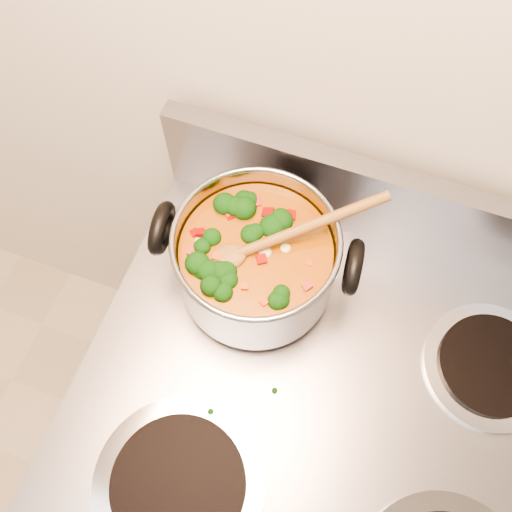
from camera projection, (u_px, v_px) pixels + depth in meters
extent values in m
cube|color=gray|center=(311.00, 459.00, 1.19)|extent=(0.74, 0.64, 0.92)
cube|color=gray|center=(406.00, 212.00, 0.82)|extent=(0.74, 0.03, 0.16)
cylinder|color=#A5A5AD|center=(179.00, 484.00, 0.74)|extent=(0.22, 0.22, 0.01)
cylinder|color=black|center=(178.00, 484.00, 0.73)|extent=(0.18, 0.18, 0.01)
cylinder|color=#A5A5AD|center=(256.00, 288.00, 0.85)|extent=(0.18, 0.18, 0.01)
cylinder|color=black|center=(256.00, 286.00, 0.85)|extent=(0.15, 0.15, 0.01)
cylinder|color=#A5A5AD|center=(489.00, 366.00, 0.80)|extent=(0.18, 0.18, 0.01)
cylinder|color=black|center=(491.00, 365.00, 0.80)|extent=(0.15, 0.15, 0.01)
cylinder|color=#9999A1|center=(256.00, 260.00, 0.79)|extent=(0.22, 0.22, 0.12)
torus|color=#9999A1|center=(256.00, 240.00, 0.74)|extent=(0.23, 0.23, 0.01)
cylinder|color=#8E540C|center=(256.00, 264.00, 0.80)|extent=(0.21, 0.21, 0.09)
torus|color=black|center=(162.00, 228.00, 0.77)|extent=(0.03, 0.08, 0.08)
torus|color=black|center=(353.00, 267.00, 0.74)|extent=(0.03, 0.08, 0.08)
ellipsoid|color=black|center=(278.00, 250.00, 0.76)|extent=(0.04, 0.04, 0.03)
ellipsoid|color=black|center=(307.00, 260.00, 0.76)|extent=(0.04, 0.04, 0.03)
ellipsoid|color=black|center=(320.00, 263.00, 0.75)|extent=(0.04, 0.04, 0.03)
ellipsoid|color=black|center=(266.00, 221.00, 0.78)|extent=(0.04, 0.04, 0.03)
ellipsoid|color=black|center=(235.00, 214.00, 0.79)|extent=(0.04, 0.04, 0.03)
ellipsoid|color=black|center=(228.00, 242.00, 0.77)|extent=(0.04, 0.04, 0.03)
ellipsoid|color=black|center=(261.00, 218.00, 0.78)|extent=(0.04, 0.04, 0.03)
ellipsoid|color=black|center=(245.00, 300.00, 0.73)|extent=(0.04, 0.04, 0.03)
ellipsoid|color=black|center=(275.00, 241.00, 0.77)|extent=(0.04, 0.04, 0.03)
ellipsoid|color=#960508|center=(321.00, 265.00, 0.75)|extent=(0.01, 0.01, 0.01)
ellipsoid|color=#960508|center=(302.00, 278.00, 0.75)|extent=(0.01, 0.01, 0.01)
ellipsoid|color=#960508|center=(289.00, 305.00, 0.73)|extent=(0.01, 0.01, 0.01)
ellipsoid|color=#960508|center=(294.00, 210.00, 0.79)|extent=(0.01, 0.01, 0.01)
ellipsoid|color=#960508|center=(270.00, 197.00, 0.80)|extent=(0.01, 0.01, 0.01)
ellipsoid|color=#960508|center=(289.00, 267.00, 0.75)|extent=(0.01, 0.01, 0.01)
ellipsoid|color=#960508|center=(240.00, 219.00, 0.78)|extent=(0.01, 0.01, 0.01)
ellipsoid|color=#960508|center=(231.00, 231.00, 0.77)|extent=(0.01, 0.01, 0.01)
ellipsoid|color=#960508|center=(258.00, 266.00, 0.75)|extent=(0.01, 0.01, 0.01)
ellipsoid|color=#960508|center=(241.00, 237.00, 0.77)|extent=(0.01, 0.01, 0.01)
ellipsoid|color=#960508|center=(308.00, 291.00, 0.74)|extent=(0.01, 0.01, 0.01)
ellipsoid|color=#960508|center=(234.00, 241.00, 0.77)|extent=(0.01, 0.01, 0.01)
ellipsoid|color=#960508|center=(260.00, 260.00, 0.76)|extent=(0.01, 0.01, 0.01)
ellipsoid|color=red|center=(278.00, 275.00, 0.75)|extent=(0.01, 0.01, 0.01)
ellipsoid|color=red|center=(225.00, 264.00, 0.75)|extent=(0.01, 0.01, 0.01)
ellipsoid|color=red|center=(299.00, 229.00, 0.78)|extent=(0.01, 0.01, 0.01)
ellipsoid|color=red|center=(286.00, 212.00, 0.79)|extent=(0.01, 0.01, 0.01)
ellipsoid|color=red|center=(296.00, 298.00, 0.73)|extent=(0.01, 0.01, 0.01)
ellipsoid|color=red|center=(260.00, 280.00, 0.74)|extent=(0.01, 0.01, 0.01)
ellipsoid|color=red|center=(246.00, 211.00, 0.79)|extent=(0.01, 0.01, 0.01)
ellipsoid|color=red|center=(268.00, 225.00, 0.78)|extent=(0.01, 0.01, 0.01)
ellipsoid|color=red|center=(253.00, 254.00, 0.76)|extent=(0.01, 0.01, 0.01)
ellipsoid|color=beige|center=(229.00, 235.00, 0.77)|extent=(0.02, 0.02, 0.01)
ellipsoid|color=beige|center=(241.00, 201.00, 0.80)|extent=(0.02, 0.02, 0.01)
ellipsoid|color=beige|center=(227.00, 208.00, 0.79)|extent=(0.02, 0.02, 0.01)
ellipsoid|color=beige|center=(289.00, 200.00, 0.80)|extent=(0.02, 0.02, 0.01)
ellipsoid|color=beige|center=(250.00, 282.00, 0.74)|extent=(0.02, 0.02, 0.01)
ellipsoid|color=beige|center=(262.00, 194.00, 0.80)|extent=(0.02, 0.02, 0.01)
ellipsoid|color=brown|center=(224.00, 259.00, 0.76)|extent=(0.08, 0.07, 0.03)
cylinder|color=brown|center=(305.00, 228.00, 0.75)|extent=(0.19, 0.15, 0.07)
ellipsoid|color=black|center=(142.00, 286.00, 0.85)|extent=(0.01, 0.01, 0.01)
ellipsoid|color=black|center=(220.00, 404.00, 0.78)|extent=(0.01, 0.01, 0.01)
ellipsoid|color=black|center=(180.00, 337.00, 0.82)|extent=(0.01, 0.01, 0.01)
ellipsoid|color=black|center=(262.00, 207.00, 0.91)|extent=(0.01, 0.01, 0.01)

